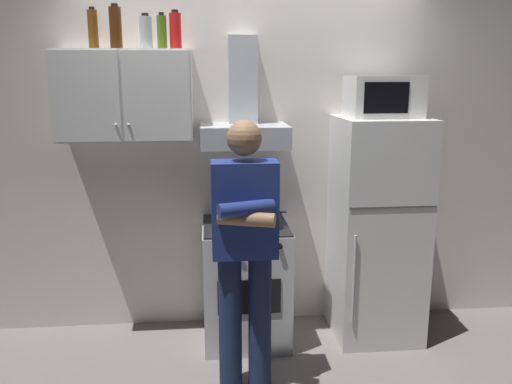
% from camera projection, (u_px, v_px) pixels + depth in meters
% --- Properties ---
extents(ground_plane, '(7.00, 7.00, 0.00)m').
position_uv_depth(ground_plane, '(256.00, 354.00, 3.61)').
color(ground_plane, slate).
extents(back_wall_tiled, '(4.80, 0.10, 2.70)m').
position_uv_depth(back_wall_tiled, '(248.00, 148.00, 3.90)').
color(back_wall_tiled, silver).
rests_on(back_wall_tiled, ground_plane).
extents(upper_cabinet, '(0.90, 0.37, 0.60)m').
position_uv_depth(upper_cabinet, '(125.00, 95.00, 3.51)').
color(upper_cabinet, silver).
extents(stove_oven, '(0.60, 0.62, 0.87)m').
position_uv_depth(stove_oven, '(246.00, 282.00, 3.75)').
color(stove_oven, silver).
rests_on(stove_oven, ground_plane).
extents(range_hood, '(0.60, 0.44, 0.75)m').
position_uv_depth(range_hood, '(244.00, 117.00, 3.62)').
color(range_hood, '#B7BABF').
extents(refrigerator, '(0.60, 0.62, 1.60)m').
position_uv_depth(refrigerator, '(377.00, 229.00, 3.76)').
color(refrigerator, silver).
rests_on(refrigerator, ground_plane).
extents(microwave, '(0.48, 0.37, 0.28)m').
position_uv_depth(microwave, '(383.00, 97.00, 3.57)').
color(microwave, silver).
rests_on(microwave, refrigerator).
extents(person_standing, '(0.38, 0.33, 1.64)m').
position_uv_depth(person_standing, '(245.00, 247.00, 3.06)').
color(person_standing, '#192342').
rests_on(person_standing, ground_plane).
extents(cooking_pot, '(0.28, 0.18, 0.12)m').
position_uv_depth(cooking_pot, '(266.00, 218.00, 3.54)').
color(cooking_pot, '#B7BABF').
rests_on(cooking_pot, stove_oven).
extents(bottle_canister_steel, '(0.08, 0.08, 0.22)m').
position_uv_depth(bottle_canister_steel, '(146.00, 32.00, 3.40)').
color(bottle_canister_steel, '#B2B5BA').
rests_on(bottle_canister_steel, upper_cabinet).
extents(bottle_beer_brown, '(0.07, 0.07, 0.27)m').
position_uv_depth(bottle_beer_brown, '(93.00, 29.00, 3.41)').
color(bottle_beer_brown, brown).
rests_on(bottle_beer_brown, upper_cabinet).
extents(bottle_olive_oil, '(0.06, 0.06, 0.23)m').
position_uv_depth(bottle_olive_oil, '(162.00, 32.00, 3.42)').
color(bottle_olive_oil, '#4C6B19').
rests_on(bottle_olive_oil, upper_cabinet).
extents(bottle_soda_red, '(0.08, 0.08, 0.25)m').
position_uv_depth(bottle_soda_red, '(175.00, 31.00, 3.45)').
color(bottle_soda_red, red).
rests_on(bottle_soda_red, upper_cabinet).
extents(bottle_rum_dark, '(0.08, 0.08, 0.28)m').
position_uv_depth(bottle_rum_dark, '(116.00, 28.00, 3.39)').
color(bottle_rum_dark, '#47230F').
rests_on(bottle_rum_dark, upper_cabinet).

